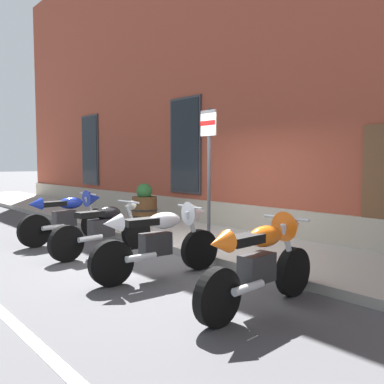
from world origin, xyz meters
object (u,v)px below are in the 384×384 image
motorcycle_black_naked (105,228)px  parking_sign (209,159)px  motorcycle_blue_sport (70,215)px  motorcycle_orange_sport (264,257)px  motorcycle_white_sport (164,237)px  barrel_planter (144,206)px

motorcycle_black_naked → parking_sign: size_ratio=0.85×
motorcycle_blue_sport → parking_sign: 3.29m
parking_sign → motorcycle_orange_sport: bearing=-29.2°
motorcycle_orange_sport → parking_sign: bearing=150.8°
motorcycle_black_naked → motorcycle_white_sport: bearing=-1.3°
motorcycle_blue_sport → barrel_planter: barrel_planter is taller
motorcycle_black_naked → motorcycle_orange_sport: (3.59, 0.05, 0.11)m
motorcycle_black_naked → parking_sign: parking_sign is taller
motorcycle_black_naked → barrel_planter: (-2.05, 2.26, 0.07)m
parking_sign → barrel_planter: 3.70m
motorcycle_white_sport → motorcycle_orange_sport: size_ratio=1.05×
motorcycle_orange_sport → motorcycle_blue_sport: bearing=-179.5°
motorcycle_blue_sport → motorcycle_orange_sport: 5.05m
motorcycle_blue_sport → motorcycle_orange_sport: size_ratio=1.01×
parking_sign → barrel_planter: size_ratio=2.47×
barrel_planter → parking_sign: bearing=-15.7°
barrel_planter → motorcycle_orange_sport: bearing=-21.4°
motorcycle_black_naked → motorcycle_blue_sport: bearing=179.9°
motorcycle_orange_sport → barrel_planter: (-5.64, 2.21, -0.04)m
motorcycle_white_sport → motorcycle_orange_sport: 1.77m
motorcycle_white_sport → motorcycle_blue_sport: bearing=179.2°
motorcycle_white_sport → parking_sign: size_ratio=0.85×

